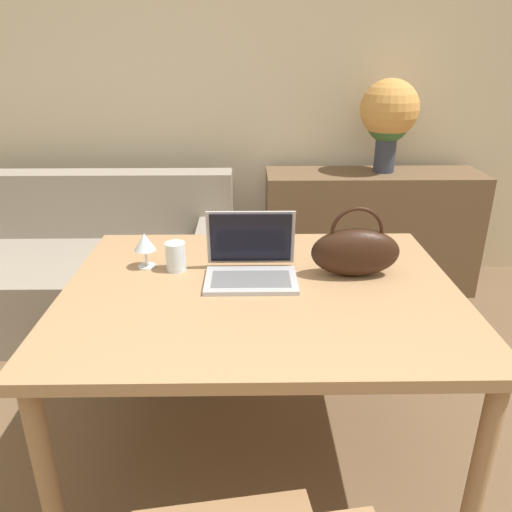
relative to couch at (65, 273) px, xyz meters
name	(u,v)px	position (x,y,z in m)	size (l,w,h in m)	color
wall_back	(249,77)	(1.11, 0.70, 1.07)	(10.00, 0.06, 2.70)	beige
dining_table	(261,306)	(1.14, -1.15, 0.39)	(1.39, 1.09, 0.74)	#A87F56
couch	(65,273)	(0.00, 0.00, 0.00)	(2.00, 0.92, 0.82)	gray
sideboard	(370,232)	(1.91, 0.37, 0.12)	(1.37, 0.40, 0.79)	brown
laptop	(251,260)	(1.11, -1.05, 0.53)	(0.33, 0.26, 0.23)	#ADADB2
drinking_glass	(176,256)	(0.83, -1.00, 0.52)	(0.08, 0.08, 0.11)	silver
wine_glass	(145,243)	(0.71, -0.97, 0.56)	(0.08, 0.08, 0.14)	silver
handbag	(355,251)	(1.49, -1.06, 0.56)	(0.32, 0.12, 0.26)	black
flower_vase	(389,115)	(1.96, 0.39, 0.87)	(0.36, 0.36, 0.57)	#333847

